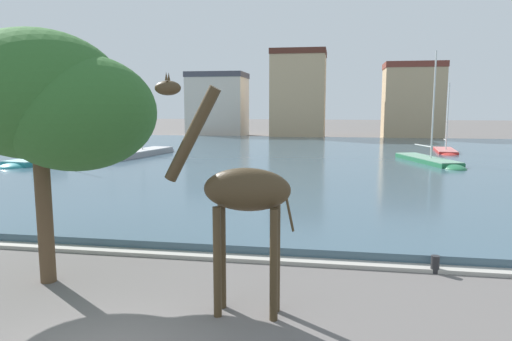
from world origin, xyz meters
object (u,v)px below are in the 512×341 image
object	(u,v)px
sailboat_grey	(144,154)
shade_tree	(34,100)
giraffe_statue	(240,194)
sailboat_orange	(111,143)
sailboat_green	(432,163)
sailboat_teal	(41,160)
mooring_bollard	(435,264)
sailboat_red	(446,153)

from	to	relation	value
sailboat_grey	shade_tree	bearing A→B (deg)	-72.11
giraffe_statue	sailboat_orange	bearing A→B (deg)	120.48
sailboat_green	sailboat_teal	bearing A→B (deg)	-170.88
mooring_bollard	giraffe_statue	bearing A→B (deg)	-144.80
sailboat_green	sailboat_orange	world-z (taller)	sailboat_green
giraffe_statue	sailboat_grey	distance (m)	32.68
sailboat_grey	mooring_bollard	bearing A→B (deg)	-52.52
sailboat_green	shade_tree	distance (m)	30.16
mooring_bollard	sailboat_green	bearing A→B (deg)	79.45
sailboat_grey	sailboat_green	distance (m)	24.09
sailboat_red	sailboat_green	world-z (taller)	sailboat_green
giraffe_statue	mooring_bollard	bearing A→B (deg)	35.20
sailboat_green	sailboat_red	bearing A→B (deg)	71.82
shade_tree	sailboat_green	bearing A→B (deg)	59.91
giraffe_statue	mooring_bollard	size ratio (longest dim) A/B	10.91
shade_tree	giraffe_statue	bearing A→B (deg)	-11.01
sailboat_green	sailboat_grey	bearing A→B (deg)	174.78
sailboat_teal	shade_tree	distance (m)	25.92
giraffe_statue	sailboat_teal	size ratio (longest dim) A/B	0.69
sailboat_red	sailboat_teal	bearing A→B (deg)	-157.02
sailboat_green	mooring_bollard	bearing A→B (deg)	-100.55
sailboat_red	sailboat_orange	bearing A→B (deg)	176.63
sailboat_red	sailboat_teal	xyz separation A→B (m)	(-32.36, -13.72, 0.25)
sailboat_red	sailboat_grey	distance (m)	27.80
sailboat_red	sailboat_green	xyz separation A→B (m)	(-2.96, -9.00, 0.06)
sailboat_red	sailboat_orange	xyz separation A→B (m)	(-34.59, 2.04, 0.23)
sailboat_orange	sailboat_teal	bearing A→B (deg)	-81.94
giraffe_statue	shade_tree	xyz separation A→B (m)	(-5.65, 1.10, 2.09)
giraffe_statue	sailboat_red	size ratio (longest dim) A/B	0.80
sailboat_grey	shade_tree	xyz separation A→B (m)	(9.04, -28.00, 4.44)
sailboat_teal	shade_tree	size ratio (longest dim) A/B	1.18
sailboat_green	sailboat_teal	world-z (taller)	sailboat_green
giraffe_statue	mooring_bollard	world-z (taller)	giraffe_statue
sailboat_grey	sailboat_teal	bearing A→B (deg)	-128.07
sailboat_teal	shade_tree	xyz separation A→B (m)	(14.45, -21.09, 4.29)
mooring_bollard	shade_tree	bearing A→B (deg)	-167.28
sailboat_red	sailboat_orange	size ratio (longest dim) A/B	0.71
sailboat_green	sailboat_orange	bearing A→B (deg)	160.77
shade_tree	mooring_bollard	world-z (taller)	shade_tree
sailboat_red	sailboat_grey	world-z (taller)	sailboat_red
shade_tree	mooring_bollard	xyz separation A→B (m)	(10.59, 2.39, -4.63)
sailboat_teal	shade_tree	world-z (taller)	sailboat_teal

